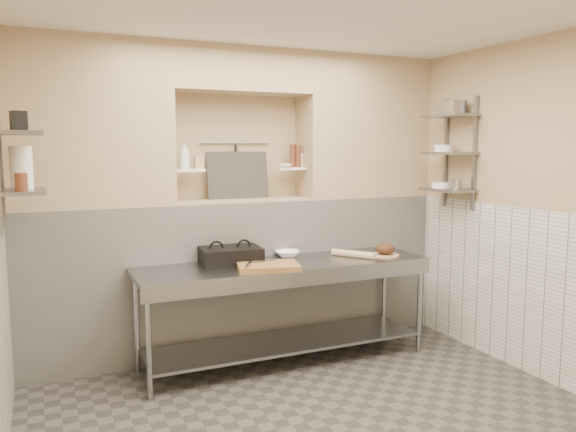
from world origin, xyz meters
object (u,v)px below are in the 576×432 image
cutting_board (268,266)px  jug_left (21,168)px  bowl_alcove (285,166)px  rolling_pin (353,254)px  bottle_soap (184,155)px  prep_table (285,292)px  bread_loaf (385,249)px  mixing_bowl (287,254)px  panini_press (230,255)px

cutting_board → jug_left: (-1.81, 0.11, 0.84)m
cutting_board → bowl_alcove: bearing=56.1°
rolling_pin → bottle_soap: bearing=157.4°
cutting_board → jug_left: bearing=176.6°
cutting_board → bottle_soap: 1.27m
bottle_soap → prep_table: bearing=-37.6°
bread_loaf → jug_left: bearing=179.6°
mixing_bowl → bread_loaf: (0.85, -0.33, 0.04)m
bottle_soap → cutting_board: bearing=-55.3°
cutting_board → mixing_bowl: mixing_bowl is taller
cutting_board → rolling_pin: rolling_pin is taller
rolling_pin → panini_press: bearing=169.7°
mixing_bowl → bottle_soap: bearing=160.4°
bowl_alcove → mixing_bowl: bearing=-110.4°
bottle_soap → jug_left: 1.45m
panini_press → jug_left: size_ratio=1.83×
bottle_soap → bowl_alcove: (0.97, -0.04, -0.11)m
prep_table → mixing_bowl: 0.41m
panini_press → jug_left: jug_left is taller
rolling_pin → bowl_alcove: bearing=129.1°
prep_table → cutting_board: cutting_board is taller
cutting_board → jug_left: jug_left is taller
bowl_alcove → rolling_pin: bearing=-50.9°
mixing_bowl → bowl_alcove: (0.10, 0.27, 0.80)m
mixing_bowl → bottle_soap: size_ratio=0.92×
rolling_pin → jug_left: bearing=-179.2°
panini_press → rolling_pin: size_ratio=1.32×
jug_left → bread_loaf: bearing=-0.4°
bottle_soap → jug_left: (-1.31, -0.62, -0.07)m
cutting_board → bread_loaf: 1.21m
prep_table → panini_press: 0.58m
bread_loaf → jug_left: (-3.02, 0.02, 0.79)m
prep_table → bread_loaf: bearing=-4.6°
mixing_bowl → bread_loaf: bearing=-21.6°
prep_table → bowl_alcove: bearing=66.1°
rolling_pin → bowl_alcove: (-0.44, 0.54, 0.80)m
bread_loaf → prep_table: bearing=175.4°
rolling_pin → bowl_alcove: 1.06m
rolling_pin → bottle_soap: bottle_soap is taller
jug_left → cutting_board: bearing=-3.4°
panini_press → mixing_bowl: 0.58m
prep_table → cutting_board: bearing=-144.3°
bowl_alcove → bread_loaf: bearing=-38.7°
prep_table → bottle_soap: 1.51m
panini_press → bottle_soap: bearing=132.4°
cutting_board → bottle_soap: (-0.51, 0.73, 0.91)m
bottle_soap → rolling_pin: bearing=-22.6°
panini_press → bottle_soap: bottle_soap is taller
cutting_board → bowl_alcove: (0.46, 0.69, 0.81)m
bottle_soap → bowl_alcove: size_ratio=2.03×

